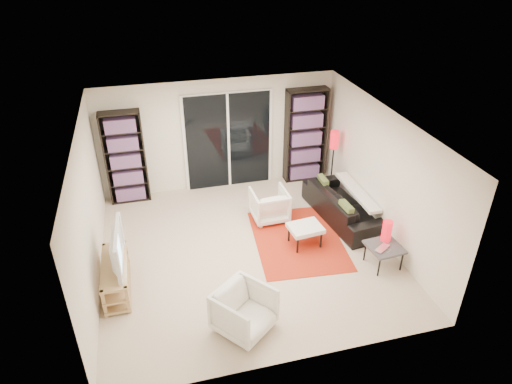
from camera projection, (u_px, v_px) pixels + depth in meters
floor at (247, 250)px, 8.16m from camera, size 5.00×5.00×0.00m
wall_back at (218, 135)px, 9.65m from camera, size 5.00×0.02×2.40m
wall_front at (294, 294)px, 5.47m from camera, size 5.00×0.02×2.40m
wall_left at (88, 213)px, 7.02m from camera, size 0.02×5.00×2.40m
wall_right at (383, 175)px, 8.10m from camera, size 0.02×5.00×2.40m
ceiling at (245, 124)px, 6.96m from camera, size 5.00×5.00×0.02m
sliding_door at (228, 141)px, 9.74m from camera, size 1.92×0.08×2.16m
bookshelf_left at (125, 158)px, 9.20m from camera, size 0.80×0.30×1.95m
bookshelf_right at (305, 136)px, 10.00m from camera, size 0.90×0.30×2.10m
tv_stand at (116, 276)px, 7.15m from camera, size 0.39×1.22×0.50m
tv at (112, 248)px, 6.88m from camera, size 0.18×1.07×0.61m
rug at (298, 240)px, 8.43m from camera, size 1.74×2.24×0.01m
sofa at (343, 205)px, 8.93m from camera, size 1.03×2.10×0.59m
armchair_back at (269, 205)px, 8.90m from camera, size 0.69×0.71×0.63m
armchair_front at (244, 311)px, 6.40m from camera, size 1.03×1.04×0.68m
ottoman at (305, 229)px, 8.14m from camera, size 0.62×0.53×0.40m
side_table at (384, 248)px, 7.63m from camera, size 0.59×0.59×0.40m
laptop at (385, 249)px, 7.51m from camera, size 0.36×0.33×0.02m
table_lamp at (387, 231)px, 7.67m from camera, size 0.17×0.17×0.37m
floor_lamp at (334, 146)px, 9.51m from camera, size 0.21×0.21×1.39m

